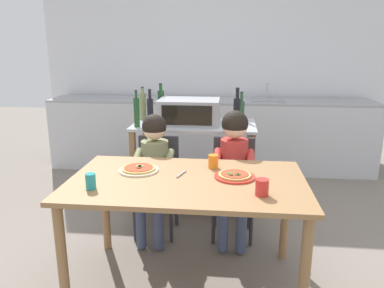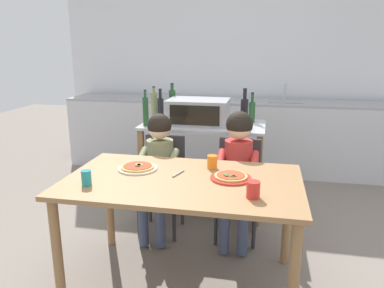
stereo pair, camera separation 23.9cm
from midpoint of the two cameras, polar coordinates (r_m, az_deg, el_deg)
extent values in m
plane|color=slate|center=(3.69, -0.51, -10.20)|extent=(11.41, 11.41, 0.00)
cube|color=silver|center=(5.10, 1.74, 12.53)|extent=(4.54, 0.12, 2.70)
cube|color=silver|center=(4.83, 1.30, 1.38)|extent=(4.08, 0.60, 0.87)
cube|color=#9E9EA3|center=(4.74, 1.33, 6.66)|extent=(4.08, 0.60, 0.03)
cube|color=gray|center=(4.74, 10.03, 6.58)|extent=(0.40, 0.33, 0.02)
cylinder|color=#B7BABF|center=(4.84, 9.99, 7.98)|extent=(0.02, 0.02, 0.20)
cube|color=#B7BABF|center=(3.47, -1.63, 2.92)|extent=(1.14, 0.60, 0.02)
cube|color=olive|center=(3.63, -1.56, -5.51)|extent=(1.04, 0.55, 0.02)
cube|color=olive|center=(3.45, -10.89, -4.80)|extent=(0.05, 0.05, 0.83)
cube|color=olive|center=(3.31, 6.95, -5.50)|extent=(0.05, 0.05, 0.83)
cube|color=olive|center=(3.93, -8.73, -2.26)|extent=(0.05, 0.05, 0.83)
cube|color=olive|center=(3.81, 6.85, -2.76)|extent=(0.05, 0.05, 0.83)
cube|color=#999BA0|center=(3.45, -2.44, 4.97)|extent=(0.56, 0.38, 0.23)
cube|color=black|center=(3.26, -2.93, 4.38)|extent=(0.44, 0.01, 0.17)
cylinder|color=black|center=(3.25, 0.47, 3.12)|extent=(0.02, 0.01, 0.02)
cylinder|color=#1E4723|center=(3.58, 5.65, 5.00)|extent=(0.06, 0.06, 0.19)
cylinder|color=#1E4723|center=(3.56, 5.71, 7.16)|extent=(0.03, 0.03, 0.08)
cylinder|color=black|center=(3.55, 5.72, 7.89)|extent=(0.03, 0.03, 0.01)
cylinder|color=olive|center=(3.68, -9.39, 5.70)|extent=(0.06, 0.06, 0.27)
cylinder|color=olive|center=(3.65, -9.50, 8.11)|extent=(0.03, 0.03, 0.05)
cylinder|color=black|center=(3.65, -9.52, 8.56)|extent=(0.03, 0.03, 0.01)
cylinder|color=#1E4723|center=(3.36, -10.51, 4.75)|extent=(0.05, 0.05, 0.26)
cylinder|color=#1E4723|center=(3.34, -10.64, 7.43)|extent=(0.02, 0.02, 0.06)
cylinder|color=black|center=(3.33, -10.67, 8.02)|extent=(0.02, 0.02, 0.01)
cylinder|color=#1E4723|center=(3.71, -6.63, 6.00)|extent=(0.06, 0.06, 0.28)
cylinder|color=#1E4723|center=(3.69, -6.71, 8.59)|extent=(0.03, 0.03, 0.06)
cylinder|color=black|center=(3.69, -6.72, 9.13)|extent=(0.03, 0.03, 0.01)
cylinder|color=black|center=(3.57, -8.36, 5.12)|extent=(0.06, 0.06, 0.22)
cylinder|color=black|center=(3.55, -8.45, 7.52)|extent=(0.03, 0.03, 0.08)
cylinder|color=black|center=(3.54, -8.48, 8.25)|extent=(0.03, 0.03, 0.01)
cylinder|color=black|center=(3.17, 4.75, 4.50)|extent=(0.06, 0.06, 0.28)
cylinder|color=black|center=(3.14, 4.82, 7.68)|extent=(0.03, 0.03, 0.08)
cylinder|color=black|center=(3.14, 4.84, 8.49)|extent=(0.03, 0.03, 0.01)
cube|color=olive|center=(2.36, -3.68, -5.79)|extent=(1.49, 0.88, 0.03)
cylinder|color=olive|center=(2.41, -22.11, -16.36)|extent=(0.06, 0.06, 0.72)
cylinder|color=olive|center=(2.19, 13.73, -19.12)|extent=(0.06, 0.06, 0.72)
cylinder|color=olive|center=(3.02, -15.40, -9.21)|extent=(0.06, 0.06, 0.72)
cylinder|color=olive|center=(2.84, 11.75, -10.54)|extent=(0.06, 0.06, 0.72)
cube|color=#333338|center=(3.14, -7.77, -6.26)|extent=(0.36, 0.36, 0.04)
cube|color=#333338|center=(3.22, -7.23, -2.09)|extent=(0.34, 0.03, 0.38)
cylinder|color=#333338|center=(3.06, -5.51, -11.26)|extent=(0.03, 0.03, 0.42)
cylinder|color=#333338|center=(3.13, -11.00, -10.85)|extent=(0.03, 0.03, 0.42)
cylinder|color=#333338|center=(3.33, -4.48, -8.99)|extent=(0.03, 0.03, 0.42)
cylinder|color=#333338|center=(3.39, -9.54, -8.68)|extent=(0.03, 0.03, 0.42)
cube|color=#333338|center=(3.06, 4.08, -6.67)|extent=(0.36, 0.36, 0.04)
cube|color=#333338|center=(3.15, 4.24, -2.39)|extent=(0.34, 0.03, 0.38)
cylinder|color=#333338|center=(3.02, 6.80, -11.68)|extent=(0.03, 0.03, 0.42)
cylinder|color=#333338|center=(3.03, 1.00, -11.50)|extent=(0.03, 0.03, 0.42)
cylinder|color=#333338|center=(3.29, 6.75, -9.34)|extent=(0.03, 0.03, 0.42)
cylinder|color=#333338|center=(3.30, 1.46, -9.18)|extent=(0.03, 0.03, 0.42)
cube|color=#424C6B|center=(2.98, -7.11, -6.58)|extent=(0.10, 0.30, 0.10)
cylinder|color=#424C6B|center=(2.96, -7.53, -11.82)|extent=(0.08, 0.08, 0.44)
cube|color=#424C6B|center=(3.01, -9.73, -6.43)|extent=(0.10, 0.30, 0.10)
cylinder|color=#424C6B|center=(3.00, -10.19, -11.61)|extent=(0.08, 0.08, 0.44)
cylinder|color=#7A7F56|center=(2.94, -5.92, -2.66)|extent=(0.06, 0.26, 0.15)
cylinder|color=#7A7F56|center=(3.00, -10.80, -2.47)|extent=(0.06, 0.26, 0.15)
cylinder|color=#7A7F56|center=(3.07, -7.91, -2.61)|extent=(0.22, 0.22, 0.34)
sphere|color=beige|center=(3.00, -8.10, 2.36)|extent=(0.19, 0.19, 0.19)
sphere|color=black|center=(2.99, -8.11, 2.68)|extent=(0.20, 0.20, 0.20)
cube|color=#424C6B|center=(2.92, 5.38, -6.99)|extent=(0.10, 0.30, 0.10)
cylinder|color=#424C6B|center=(2.90, 5.23, -12.35)|extent=(0.08, 0.08, 0.44)
cube|color=#424C6B|center=(2.92, 2.61, -6.91)|extent=(0.10, 0.30, 0.10)
cylinder|color=#424C6B|center=(2.90, 2.40, -12.26)|extent=(0.08, 0.08, 0.44)
cylinder|color=#BC332D|center=(2.88, 6.69, -2.69)|extent=(0.06, 0.26, 0.15)
cylinder|color=#BC332D|center=(2.89, 1.52, -2.55)|extent=(0.06, 0.26, 0.15)
cylinder|color=#BC332D|center=(2.99, 4.16, -2.71)|extent=(0.22, 0.22, 0.36)
sphere|color=beige|center=(2.91, 4.26, 2.76)|extent=(0.20, 0.20, 0.20)
sphere|color=black|center=(2.91, 4.27, 3.11)|extent=(0.21, 0.21, 0.21)
cylinder|color=beige|center=(2.54, -10.86, -4.00)|extent=(0.27, 0.27, 0.01)
cylinder|color=tan|center=(2.54, -10.88, -3.74)|extent=(0.23, 0.23, 0.01)
cylinder|color=#B23D23|center=(2.53, -10.88, -3.57)|extent=(0.19, 0.19, 0.00)
cylinder|color=#DBC666|center=(2.54, -10.78, -3.43)|extent=(0.04, 0.04, 0.01)
cylinder|color=#DBC666|center=(2.54, -10.54, -3.40)|extent=(0.03, 0.03, 0.01)
cylinder|color=#DBC666|center=(2.55, -10.87, -3.34)|extent=(0.03, 0.03, 0.01)
cylinder|color=#DBC666|center=(2.53, -10.60, -3.48)|extent=(0.03, 0.03, 0.01)
cylinder|color=#563319|center=(2.52, -10.86, -3.60)|extent=(0.03, 0.03, 0.01)
cylinder|color=red|center=(2.38, 3.70, -5.06)|extent=(0.26, 0.26, 0.01)
cylinder|color=tan|center=(2.38, 3.70, -4.79)|extent=(0.21, 0.21, 0.01)
cylinder|color=#B23D23|center=(2.37, 3.70, -4.60)|extent=(0.18, 0.18, 0.00)
cylinder|color=#386628|center=(2.35, 4.29, -4.71)|extent=(0.03, 0.03, 0.01)
cylinder|color=#386628|center=(2.36, 2.97, -4.58)|extent=(0.03, 0.03, 0.01)
cylinder|color=#563319|center=(2.34, 3.11, -4.80)|extent=(0.03, 0.03, 0.01)
cylinder|color=#386628|center=(2.35, 4.00, -4.75)|extent=(0.03, 0.03, 0.01)
cylinder|color=red|center=(2.11, 7.49, -6.65)|extent=(0.08, 0.08, 0.10)
cylinder|color=orange|center=(2.55, 0.60, -2.73)|extent=(0.07, 0.07, 0.09)
cylinder|color=teal|center=(2.29, -18.20, -5.52)|extent=(0.06, 0.06, 0.09)
cylinder|color=#B7BABF|center=(2.43, -4.47, -4.63)|extent=(0.05, 0.14, 0.01)
camera|label=1|loc=(0.12, -92.65, -0.71)|focal=34.80mm
camera|label=2|loc=(0.12, 87.35, 0.71)|focal=34.80mm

